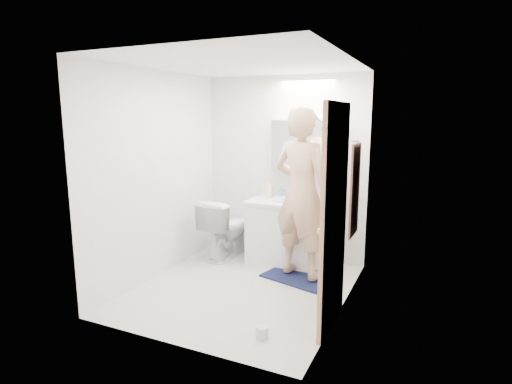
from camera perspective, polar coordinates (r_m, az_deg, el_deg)
The scene contains 23 objects.
floor at distance 4.65m, azimuth -1.89°, elevation -13.30°, with size 2.50×2.50×0.00m, color silver.
ceiling at distance 4.29m, azimuth -2.10°, elevation 17.50°, with size 2.50×2.50×0.00m, color white.
wall_back at distance 5.45m, azimuth 3.91°, elevation 3.34°, with size 2.50×2.50×0.00m, color white.
wall_front at distance 3.26m, azimuth -11.87°, elevation -1.72°, with size 2.50×2.50×0.00m, color white.
wall_left at distance 4.90m, azimuth -13.59°, elevation 2.26°, with size 2.50×2.50×0.00m, color white.
wall_right at distance 3.95m, azimuth 12.44°, elevation 0.38°, with size 2.50×2.50×0.00m, color white.
vanity_cabinet at distance 5.30m, azimuth 4.10°, elevation -5.81°, with size 0.90×0.55×0.78m, color white.
countertop at distance 5.20m, azimuth 4.16°, elevation -1.47°, with size 0.95×0.58×0.04m, color silver.
sink_basin at distance 5.22m, azimuth 4.28°, elevation -1.03°, with size 0.36×0.36×0.03m, color silver.
faucet at distance 5.38m, azimuth 4.99°, elevation 0.01°, with size 0.02×0.02×0.16m, color silver.
medicine_cabinet at distance 5.25m, azimuth 6.74°, elevation 6.31°, with size 0.88×0.14×0.70m, color white.
mirror_panel at distance 5.17m, azimuth 6.48°, elevation 6.26°, with size 0.84×0.01×0.66m, color silver.
toilet at distance 5.52m, azimuth -4.22°, elevation -5.02°, with size 0.45×0.79×0.80m, color white.
bath_rug at distance 4.95m, azimuth 6.14°, elevation -11.70°, with size 0.80×0.55×0.02m, color #14213E.
person at distance 4.66m, azimuth 6.38°, elevation -0.16°, with size 0.71×0.46×1.94m, color tan.
door at distance 3.66m, azimuth 10.83°, elevation -3.56°, with size 0.04×0.80×2.00m, color tan.
door_knob at distance 3.40m, azimuth 8.92°, elevation -5.45°, with size 0.06×0.06×0.06m, color gold.
towel at distance 4.50m, azimuth 13.61°, elevation 0.26°, with size 0.02×0.42×1.00m, color #102132.
towel_hook at distance 4.44m, azimuth 13.74°, elevation 6.89°, with size 0.02×0.02×0.07m, color silver.
soap_bottle_a at distance 5.42m, azimuth 1.85°, elevation 0.53°, with size 0.09×0.09×0.24m, color beige.
soap_bottle_b at distance 5.39m, azimuth 3.56°, elevation 0.05°, with size 0.07×0.07×0.16m, color #5C9DC5.
toothbrush_cup at distance 5.28m, azimuth 6.64°, elevation -0.63°, with size 0.09×0.09×0.09m, color #3D59B9.
toilet_paper_roll at distance 3.72m, azimuth 0.84°, elevation -18.91°, with size 0.11×0.11×0.10m, color silver.
Camera 1 is at (1.91, -3.81, 1.88)m, focal length 28.69 mm.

